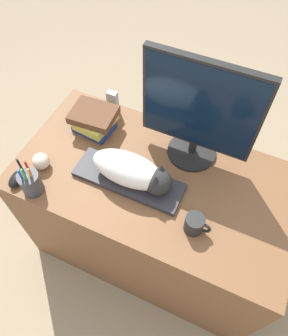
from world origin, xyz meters
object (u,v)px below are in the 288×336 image
Objects in this scene: cat at (134,172)px; computer_mouse at (17,178)px; monitor at (199,111)px; pen_cup at (31,183)px; book_stack at (94,120)px; coffee_mug at (195,224)px; phone at (113,102)px; keyboard at (129,180)px; baseball at (41,161)px.

cat reaches higher than computer_mouse.
monitor is 0.80m from computer_mouse.
pen_cup is 0.41m from book_stack.
phone reaches higher than coffee_mug.
keyboard is 6.36× the size of baseball.
baseball is at bearing -167.93° from cat.
cat is 0.42m from pen_cup.
phone is at bearing 73.25° from baseball.
monitor is 4.95× the size of computer_mouse.
keyboard is 0.34m from coffee_mug.
coffee_mug is 0.72m from phone.
phone is 0.59× the size of book_stack.
baseball is (-0.38, -0.09, 0.03)m from keyboard.
monitor is 0.73m from pen_cup.
cat is 2.79× the size of phone.
cat is 3.31× the size of coffee_mug.
coffee_mug is 0.52× the size of pen_cup.
cat is 1.73× the size of pen_cup.
monitor is at bearing 31.00° from baseball.
computer_mouse is at bearing -155.70° from keyboard.
coffee_mug is at bearing 7.78° from computer_mouse.
cat is at bearing 28.81° from pen_cup.
monitor reaches higher than phone.
coffee_mug is at bearing -15.48° from keyboard.
cat reaches higher than baseball.
cat is 0.35m from monitor.
monitor reaches higher than baseball.
coffee_mug reaches higher than keyboard.
computer_mouse is 0.56m from phone.
book_stack is at bearing 68.86° from computer_mouse.
coffee_mug is 0.50× the size of book_stack.
coffee_mug is at bearing -16.81° from cat.
phone is (0.18, 0.53, 0.04)m from computer_mouse.
cat reaches higher than coffee_mug.
cat reaches higher than book_stack.
cat is at bearing -33.89° from book_stack.
baseball is (-0.41, -0.09, -0.05)m from cat.
pen_cup is 1.61× the size of phone.
book_stack reaches higher than coffee_mug.
baseball is (-0.71, 0.00, -0.01)m from coffee_mug.
keyboard is 0.41m from monitor.
baseball is 0.45m from phone.
monitor is 0.70m from baseball.
baseball is at bearing 179.70° from coffee_mug.
book_stack is (-0.47, -0.05, -0.21)m from monitor.
baseball is 0.35× the size of book_stack.
computer_mouse is (-0.62, -0.45, -0.24)m from monitor.
phone is at bearing 80.39° from pen_cup.
monitor is 2.51× the size of pen_cup.
keyboard is at bearing -36.43° from book_stack.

